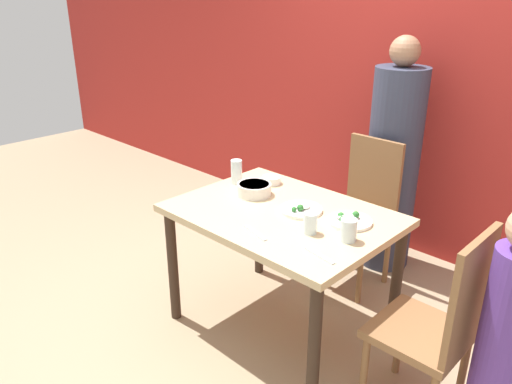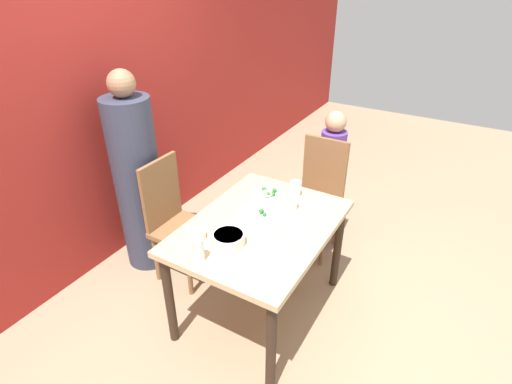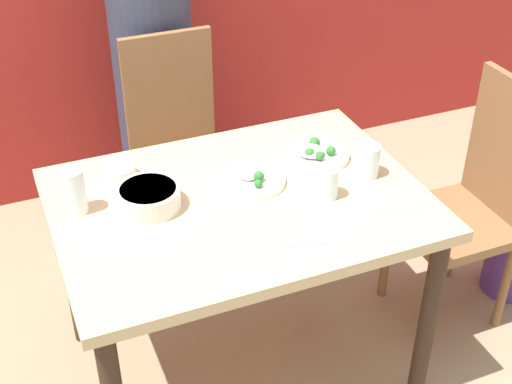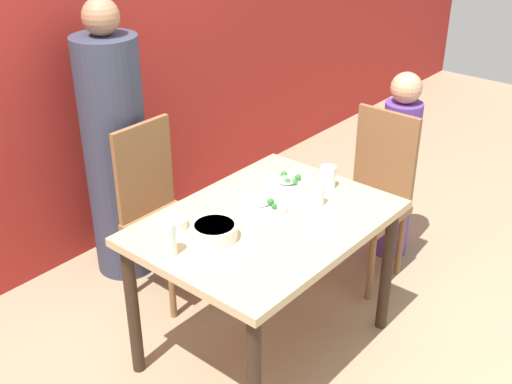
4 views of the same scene
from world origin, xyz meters
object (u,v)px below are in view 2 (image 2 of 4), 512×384
Objects in this scene: plate_rice_adult at (268,194)px; person_adult at (138,183)px; bowl_curry at (229,239)px; chair_adult_spot at (175,218)px; person_child at (330,177)px; chair_child_spot at (318,194)px; glass_water_tall at (292,203)px.

person_adult is at bearing 107.28° from plate_rice_adult.
person_adult reaches higher than bowl_curry.
person_adult is (0.00, 0.34, 0.22)m from chair_adult_spot.
chair_child_spot is at bearing 180.00° from person_child.
person_adult is at bearing 73.80° from bowl_curry.
chair_child_spot reaches higher than plate_rice_adult.
chair_adult_spot is at bearing 66.75° from bowl_curry.
person_child is (0.27, -0.00, 0.04)m from chair_child_spot.
bowl_curry is 1.88× the size of glass_water_tall.
chair_child_spot is 1.24m from bowl_curry.
chair_child_spot is at bearing -41.69° from chair_adult_spot.
person_child is at bearing -3.50° from bowl_curry.
chair_adult_spot and chair_child_spot have the same top height.
person_child is at bearing -34.36° from chair_adult_spot.
chair_adult_spot reaches higher than glass_water_tall.
chair_adult_spot is at bearing 104.93° from glass_water_tall.
chair_adult_spot is 4.27× the size of plate_rice_adult.
person_child reaches higher than plate_rice_adult.
chair_adult_spot is 9.29× the size of glass_water_tall.
plate_rice_adult is at bearing 72.24° from glass_water_tall.
person_child is 5.85× the size of bowl_curry.
chair_child_spot is 0.67m from plate_rice_adult.
chair_child_spot is (0.90, -0.80, 0.00)m from chair_adult_spot.
person_child reaches higher than glass_water_tall.
bowl_curry is 0.62m from plate_rice_adult.
plate_rice_adult is at bearing 6.42° from bowl_curry.
plate_rice_adult is at bearing -104.99° from chair_child_spot.
bowl_curry is at bearing -94.29° from chair_child_spot.
person_child is 5.06× the size of plate_rice_adult.
person_adult is at bearing 90.00° from chair_adult_spot.
chair_adult_spot is at bearing 115.45° from plate_rice_adult.
person_adult is (-0.90, 1.14, 0.22)m from chair_child_spot.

